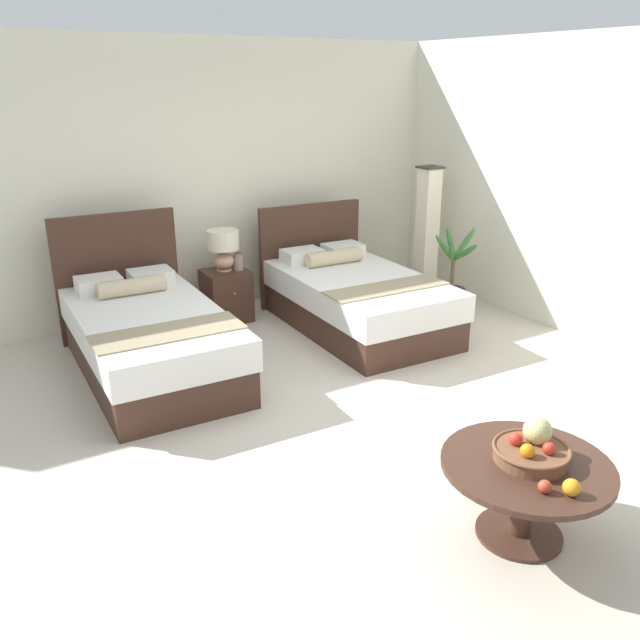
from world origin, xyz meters
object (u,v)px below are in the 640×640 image
object	(u,v)px
fruit_bowl	(532,449)
floor_lamp_corner	(427,232)
table_lamp	(223,246)
loose_orange	(571,488)
potted_palm	(452,289)
bed_near_corner	(355,298)
coffee_table	(525,481)
nightstand	(226,296)
loose_apple	(545,487)
bed_near_window	(149,337)
vase	(238,262)

from	to	relation	value
fruit_bowl	floor_lamp_corner	distance (m)	4.36
table_lamp	loose_orange	size ratio (longest dim) A/B	4.78
loose_orange	potted_palm	xyz separation A→B (m)	(2.24, 3.38, -0.25)
bed_near_corner	potted_palm	world-z (taller)	bed_near_corner
coffee_table	floor_lamp_corner	bearing A→B (deg)	57.68
nightstand	loose_apple	xyz separation A→B (m)	(-0.12, -4.32, 0.23)
bed_near_corner	loose_apple	world-z (taller)	bed_near_corner
nightstand	loose_orange	distance (m)	4.41
loose_orange	coffee_table	bearing A→B (deg)	82.64
floor_lamp_corner	potted_palm	bearing A→B (deg)	-103.00
loose_apple	potted_palm	distance (m)	4.04
floor_lamp_corner	loose_orange	bearing A→B (deg)	-120.67
bed_near_corner	nightstand	xyz separation A→B (m)	(-1.05, 0.86, -0.04)
potted_palm	fruit_bowl	bearing A→B (deg)	-125.26
loose_apple	loose_orange	size ratio (longest dim) A/B	0.77
bed_near_window	vase	size ratio (longest dim) A/B	12.38
fruit_bowl	potted_palm	size ratio (longest dim) A/B	0.44
nightstand	floor_lamp_corner	world-z (taller)	floor_lamp_corner
bed_near_window	floor_lamp_corner	world-z (taller)	floor_lamp_corner
nightstand	loose_apple	distance (m)	4.33
vase	fruit_bowl	world-z (taller)	vase
nightstand	coffee_table	bearing A→B (deg)	-89.83
bed_near_corner	vase	world-z (taller)	bed_near_corner
bed_near_corner	table_lamp	world-z (taller)	bed_near_corner
bed_near_window	floor_lamp_corner	distance (m)	3.51
coffee_table	floor_lamp_corner	world-z (taller)	floor_lamp_corner
table_lamp	vase	bearing A→B (deg)	-23.93
coffee_table	loose_orange	bearing A→B (deg)	-97.36
bed_near_window	bed_near_corner	bearing A→B (deg)	-0.08
bed_near_window	coffee_table	world-z (taller)	bed_near_window
bed_near_window	fruit_bowl	bearing A→B (deg)	-70.40
loose_apple	loose_orange	distance (m)	0.13
table_lamp	vase	world-z (taller)	table_lamp
table_lamp	coffee_table	bearing A→B (deg)	-89.83
bed_near_window	vase	bearing A→B (deg)	33.76
vase	coffee_table	distance (m)	4.06
bed_near_window	coffee_table	bearing A→B (deg)	-71.14
coffee_table	loose_orange	xyz separation A→B (m)	(-0.04, -0.31, 0.16)
bed_near_corner	fruit_bowl	world-z (taller)	bed_near_corner
bed_near_window	loose_orange	size ratio (longest dim) A/B	24.45
table_lamp	nightstand	bearing A→B (deg)	-90.00
vase	potted_palm	size ratio (longest dim) A/B	0.19
coffee_table	loose_orange	world-z (taller)	loose_orange
table_lamp	loose_orange	xyz separation A→B (m)	(-0.03, -4.42, -0.29)
bed_near_corner	fruit_bowl	size ratio (longest dim) A/B	5.12
table_lamp	bed_near_window	bearing A→B (deg)	-141.12
bed_near_corner	loose_orange	xyz separation A→B (m)	(-1.08, -3.54, 0.20)
vase	loose_orange	world-z (taller)	vase
table_lamp	coffee_table	world-z (taller)	table_lamp
loose_orange	potted_palm	distance (m)	4.06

